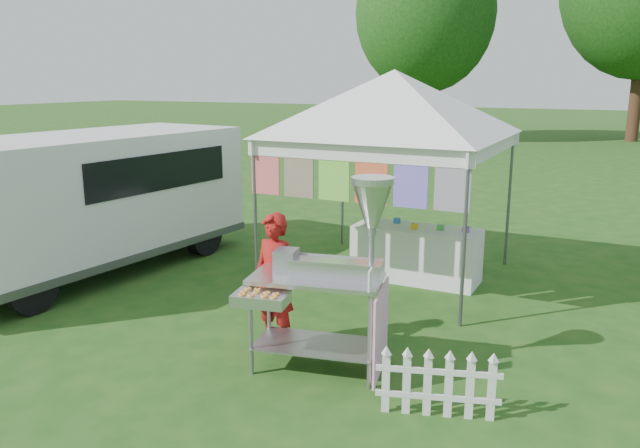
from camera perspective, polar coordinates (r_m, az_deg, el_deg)
The scene contains 8 objects.
ground at distance 6.43m, azimuth -4.87°, elevation -13.47°, with size 120.00×120.00×0.00m, color #1B4A15.
canopy_main at distance 8.91m, azimuth 6.83°, elevation 13.78°, with size 4.24×4.24×3.45m.
tree_left at distance 30.41m, azimuth 9.61°, elevation 18.57°, with size 6.40×6.40×9.53m.
donut_cart at distance 6.02m, azimuth 1.54°, elevation -3.34°, with size 1.45×1.23×1.98m.
vendor at distance 6.73m, azimuth -4.18°, elevation -5.30°, with size 0.55×0.36×1.50m, color maroon.
cargo_van at distance 10.05m, azimuth -20.02°, elevation 2.27°, with size 2.47×5.15×2.07m.
picket_fence at distance 5.65m, azimuth 10.73°, elevation -14.35°, with size 1.04×0.34×0.56m.
display_table at distance 9.18m, azimuth 8.77°, elevation -2.70°, with size 1.80×0.70×0.78m, color white.
Camera 1 is at (3.03, -4.89, 2.88)m, focal length 35.00 mm.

